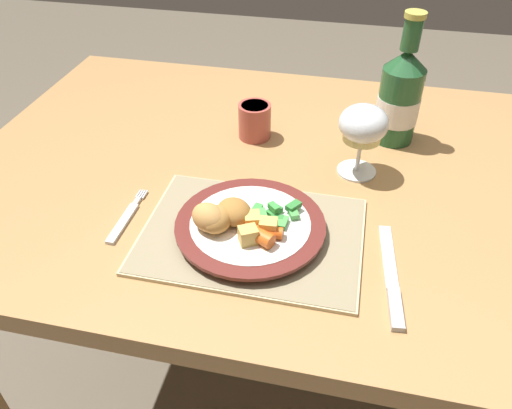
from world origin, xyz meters
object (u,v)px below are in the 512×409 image
(dining_table, at_px, (288,211))
(drinking_cup, at_px, (255,120))
(wine_glass, at_px, (363,127))
(bottle, at_px, (400,96))
(dinner_plate, at_px, (250,227))
(fork, at_px, (125,219))
(table_knife, at_px, (392,282))

(dining_table, xyz_separation_m, drinking_cup, (-0.09, 0.10, 0.14))
(wine_glass, distance_m, bottle, 0.15)
(dinner_plate, distance_m, drinking_cup, 0.30)
(wine_glass, bearing_deg, fork, -148.48)
(dining_table, relative_size, drinking_cup, 17.32)
(dinner_plate, relative_size, wine_glass, 1.75)
(drinking_cup, bearing_deg, dinner_plate, -78.82)
(fork, bearing_deg, table_knife, -6.44)
(dining_table, height_order, bottle, bottle)
(dining_table, relative_size, bottle, 4.88)
(dinner_plate, xyz_separation_m, fork, (-0.20, -0.01, -0.01))
(fork, distance_m, table_knife, 0.42)
(table_knife, bearing_deg, fork, 173.56)
(dinner_plate, relative_size, fork, 1.70)
(dinner_plate, height_order, table_knife, dinner_plate)
(dining_table, height_order, dinner_plate, dinner_plate)
(dinner_plate, distance_m, bottle, 0.41)
(dinner_plate, distance_m, table_knife, 0.22)
(wine_glass, xyz_separation_m, drinking_cup, (-0.21, 0.08, -0.06))
(dining_table, xyz_separation_m, table_knife, (0.18, -0.25, 0.10))
(bottle, bearing_deg, table_knife, -89.55)
(fork, distance_m, drinking_cup, 0.33)
(dinner_plate, distance_m, wine_glass, 0.27)
(fork, distance_m, wine_glass, 0.43)
(wine_glass, relative_size, drinking_cup, 1.88)
(wine_glass, distance_m, drinking_cup, 0.23)
(table_knife, bearing_deg, dinner_plate, 165.16)
(drinking_cup, bearing_deg, wine_glass, -21.26)
(bottle, bearing_deg, wine_glass, -114.99)
(wine_glass, bearing_deg, dinner_plate, -125.93)
(table_knife, height_order, drinking_cup, drinking_cup)
(bottle, bearing_deg, drinking_cup, -169.17)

